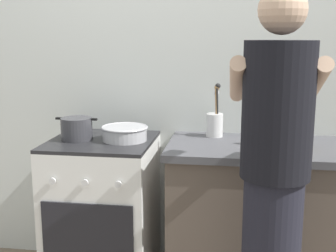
{
  "coord_description": "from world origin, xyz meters",
  "views": [
    {
      "loc": [
        0.41,
        -2.31,
        1.5
      ],
      "look_at": [
        0.05,
        0.12,
        1.0
      ],
      "focal_mm": 47.58,
      "sensor_mm": 36.0,
      "label": 1
    }
  ],
  "objects_px": {
    "pot": "(77,129)",
    "mixing_bowl": "(125,133)",
    "oil_bottle": "(301,129)",
    "stove_range": "(104,212)",
    "utensil_crock": "(215,122)",
    "spice_bottle": "(250,138)",
    "person": "(274,185)"
  },
  "relations": [
    {
      "from": "pot",
      "to": "person",
      "type": "xyz_separation_m",
      "value": [
        1.09,
        -0.54,
        -0.11
      ]
    },
    {
      "from": "stove_range",
      "to": "utensil_crock",
      "type": "height_order",
      "value": "utensil_crock"
    },
    {
      "from": "mixing_bowl",
      "to": "utensil_crock",
      "type": "relative_size",
      "value": 0.84
    },
    {
      "from": "stove_range",
      "to": "pot",
      "type": "bearing_deg",
      "value": -171.58
    },
    {
      "from": "pot",
      "to": "oil_bottle",
      "type": "distance_m",
      "value": 1.26
    },
    {
      "from": "stove_range",
      "to": "utensil_crock",
      "type": "bearing_deg",
      "value": 15.9
    },
    {
      "from": "stove_range",
      "to": "oil_bottle",
      "type": "relative_size",
      "value": 3.41
    },
    {
      "from": "pot",
      "to": "mixing_bowl",
      "type": "relative_size",
      "value": 0.91
    },
    {
      "from": "pot",
      "to": "utensil_crock",
      "type": "relative_size",
      "value": 0.77
    },
    {
      "from": "utensil_crock",
      "to": "spice_bottle",
      "type": "xyz_separation_m",
      "value": [
        0.21,
        -0.17,
        -0.05
      ]
    },
    {
      "from": "utensil_crock",
      "to": "oil_bottle",
      "type": "relative_size",
      "value": 1.23
    },
    {
      "from": "mixing_bowl",
      "to": "person",
      "type": "relative_size",
      "value": 0.16
    },
    {
      "from": "mixing_bowl",
      "to": "spice_bottle",
      "type": "xyz_separation_m",
      "value": [
        0.72,
        0.01,
        -0.01
      ]
    },
    {
      "from": "person",
      "to": "pot",
      "type": "bearing_deg",
      "value": 153.57
    },
    {
      "from": "pot",
      "to": "oil_bottle",
      "type": "height_order",
      "value": "oil_bottle"
    },
    {
      "from": "spice_bottle",
      "to": "oil_bottle",
      "type": "distance_m",
      "value": 0.28
    },
    {
      "from": "spice_bottle",
      "to": "utensil_crock",
      "type": "bearing_deg",
      "value": 140.25
    },
    {
      "from": "oil_bottle",
      "to": "stove_range",
      "type": "bearing_deg",
      "value": 177.0
    },
    {
      "from": "utensil_crock",
      "to": "person",
      "type": "relative_size",
      "value": 0.19
    },
    {
      "from": "pot",
      "to": "mixing_bowl",
      "type": "bearing_deg",
      "value": 5.54
    },
    {
      "from": "spice_bottle",
      "to": "pot",
      "type": "bearing_deg",
      "value": -178.07
    },
    {
      "from": "pot",
      "to": "stove_range",
      "type": "bearing_deg",
      "value": 8.42
    },
    {
      "from": "pot",
      "to": "oil_bottle",
      "type": "relative_size",
      "value": 0.94
    },
    {
      "from": "pot",
      "to": "utensil_crock",
      "type": "distance_m",
      "value": 0.82
    },
    {
      "from": "utensil_crock",
      "to": "mixing_bowl",
      "type": "bearing_deg",
      "value": -160.71
    },
    {
      "from": "utensil_crock",
      "to": "stove_range",
      "type": "bearing_deg",
      "value": -164.1
    },
    {
      "from": "utensil_crock",
      "to": "person",
      "type": "distance_m",
      "value": 0.81
    },
    {
      "from": "utensil_crock",
      "to": "spice_bottle",
      "type": "height_order",
      "value": "utensil_crock"
    },
    {
      "from": "mixing_bowl",
      "to": "oil_bottle",
      "type": "distance_m",
      "value": 0.99
    },
    {
      "from": "stove_range",
      "to": "utensil_crock",
      "type": "xyz_separation_m",
      "value": [
        0.65,
        0.19,
        0.54
      ]
    },
    {
      "from": "oil_bottle",
      "to": "person",
      "type": "bearing_deg",
      "value": -109.34
    },
    {
      "from": "stove_range",
      "to": "spice_bottle",
      "type": "relative_size",
      "value": 11.54
    }
  ]
}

